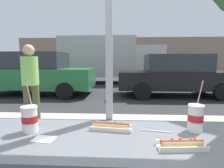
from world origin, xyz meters
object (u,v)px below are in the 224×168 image
object	(u,v)px
soda_cup_right	(196,118)
hotdog_tray_far	(111,126)
soda_cup_left	(30,119)
pedestrian	(30,80)
parked_car_green	(37,73)
box_truck	(110,58)
hotdog_tray_near	(182,144)
parked_car_black	(176,75)

from	to	relation	value
soda_cup_right	hotdog_tray_far	xyz separation A→B (m)	(-0.54, -0.01, -0.07)
soda_cup_left	pedestrian	size ratio (longest dim) A/B	0.20
parked_car_green	pedestrian	bearing A→B (deg)	-65.65
soda_cup_right	box_truck	xyz separation A→B (m)	(-1.23, 10.41, 0.48)
soda_cup_left	hotdog_tray_near	xyz separation A→B (m)	(0.89, -0.17, -0.06)
soda_cup_left	soda_cup_right	world-z (taller)	soda_cup_right
parked_car_green	parked_car_black	size ratio (longest dim) A/B	1.01
soda_cup_left	pedestrian	world-z (taller)	pedestrian
soda_cup_right	hotdog_tray_far	distance (m)	0.55
soda_cup_left	hotdog_tray_near	world-z (taller)	soda_cup_left
soda_cup_right	parked_car_green	world-z (taller)	parked_car_green
hotdog_tray_near	box_truck	bearing A→B (deg)	95.73
hotdog_tray_far	parked_car_black	distance (m)	6.61
soda_cup_right	parked_car_green	bearing A→B (deg)	123.14
parked_car_black	hotdog_tray_far	bearing A→B (deg)	-110.14
soda_cup_right	box_truck	distance (m)	10.49
hotdog_tray_near	box_truck	xyz separation A→B (m)	(-1.07, 10.64, 0.55)
soda_cup_left	parked_car_black	xyz separation A→B (m)	(2.79, 6.26, -0.23)
hotdog_tray_near	parked_car_black	bearing A→B (deg)	73.57
hotdog_tray_near	parked_car_green	xyz separation A→B (m)	(-3.88, 6.43, -0.13)
box_truck	hotdog_tray_near	bearing A→B (deg)	-84.27
soda_cup_left	pedestrian	xyz separation A→B (m)	(-1.22, 2.34, -0.03)
parked_car_green	soda_cup_right	bearing A→B (deg)	-56.86
soda_cup_left	parked_car_green	distance (m)	6.95
soda_cup_left	pedestrian	distance (m)	2.64
hotdog_tray_far	parked_car_black	size ratio (longest dim) A/B	0.06
hotdog_tray_far	parked_car_green	world-z (taller)	parked_car_green
hotdog_tray_near	parked_car_black	distance (m)	6.71
parked_car_black	hotdog_tray_near	bearing A→B (deg)	-106.43
soda_cup_right	pedestrian	distance (m)	3.22
hotdog_tray_far	soda_cup_left	bearing A→B (deg)	-173.49
soda_cup_right	hotdog_tray_far	size ratio (longest dim) A/B	1.16
parked_car_black	soda_cup_left	bearing A→B (deg)	-113.98
hotdog_tray_far	box_truck	world-z (taller)	box_truck
pedestrian	hotdog_tray_far	bearing A→B (deg)	-52.85
soda_cup_right	parked_car_black	size ratio (longest dim) A/B	0.07
soda_cup_right	hotdog_tray_near	world-z (taller)	soda_cup_right
soda_cup_right	hotdog_tray_near	size ratio (longest dim) A/B	1.28
parked_car_green	box_truck	world-z (taller)	box_truck
soda_cup_left	hotdog_tray_near	bearing A→B (deg)	-10.84
soda_cup_left	parked_car_green	size ratio (longest dim) A/B	0.07
hotdog_tray_far	pedestrian	distance (m)	2.87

